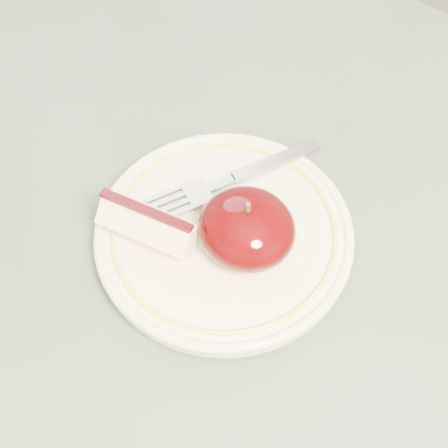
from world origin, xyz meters
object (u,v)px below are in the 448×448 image
Objects in this scene: plate at (224,234)px; apple_half at (247,228)px; table at (215,359)px; fork at (232,179)px.

plate is 0.04m from apple_half.
fork is at bearing 121.42° from table.
apple_half is (0.02, 0.00, 0.03)m from plate.
table is 4.21× the size of plate.
apple_half is 0.07m from fork.
apple_half reaches higher than fork.
table is at bearing -124.65° from fork.
apple_half is (-0.01, 0.06, 0.13)m from table.
fork is (-0.06, 0.10, 0.11)m from table.
apple_half is at bearing 103.27° from table.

